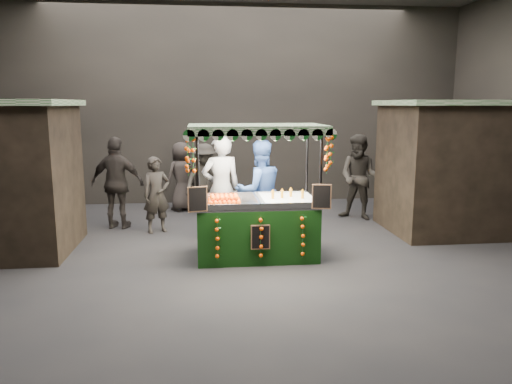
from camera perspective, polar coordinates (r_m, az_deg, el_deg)
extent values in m
plane|color=black|center=(8.10, -0.85, -7.97)|extent=(12.00, 12.00, 0.00)
cube|color=black|center=(12.68, -3.13, 10.07)|extent=(12.00, 0.10, 5.00)
cube|color=black|center=(2.76, 9.35, 9.54)|extent=(12.00, 0.10, 5.00)
cube|color=black|center=(10.58, 22.72, 2.48)|extent=(2.80, 2.00, 2.50)
cube|color=#0F4915|center=(10.51, 23.21, 9.52)|extent=(3.00, 2.20, 0.10)
cube|color=black|center=(8.19, 0.04, -4.53)|extent=(1.95, 1.06, 0.89)
cube|color=silver|center=(8.09, 0.04, -1.37)|extent=(1.95, 1.06, 0.04)
cylinder|color=black|center=(7.51, -6.73, -1.09)|extent=(0.04, 0.04, 2.13)
cylinder|color=black|center=(7.73, 7.47, -0.78)|extent=(0.04, 0.04, 2.13)
cylinder|color=black|center=(8.50, -6.71, 0.23)|extent=(0.04, 0.04, 2.13)
cylinder|color=black|center=(8.70, 5.89, 0.48)|extent=(0.04, 0.04, 2.13)
cube|color=#0F4915|center=(7.93, 0.04, 7.59)|extent=(2.17, 1.29, 0.07)
cube|color=silver|center=(8.15, 3.76, -0.91)|extent=(0.87, 0.96, 0.07)
cube|color=black|center=(7.45, -6.81, -0.84)|extent=(0.30, 0.08, 0.39)
cube|color=black|center=(7.68, 7.64, -0.53)|extent=(0.30, 0.08, 0.39)
cube|color=black|center=(7.64, 0.53, -5.28)|extent=(0.30, 0.02, 0.39)
imported|color=gray|center=(9.07, -4.08, 0.40)|extent=(0.79, 0.59, 1.97)
imported|color=navy|center=(9.04, 0.40, 0.09)|extent=(1.05, 0.90, 1.88)
imported|color=#272320|center=(9.88, -11.50, -0.33)|extent=(0.65, 0.56, 1.51)
imported|color=black|center=(11.01, 11.94, 1.68)|extent=(1.15, 1.11, 1.88)
imported|color=black|center=(10.36, -15.84, 1.00)|extent=(1.18, 0.70, 1.88)
imported|color=#2B2723|center=(11.32, -6.04, 1.47)|extent=(1.21, 1.13, 1.64)
imported|color=#292321|center=(11.83, -8.61, 1.81)|extent=(0.96, 0.87, 1.65)
imported|color=#2E2926|center=(11.41, 17.40, 1.11)|extent=(1.20, 1.55, 1.63)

